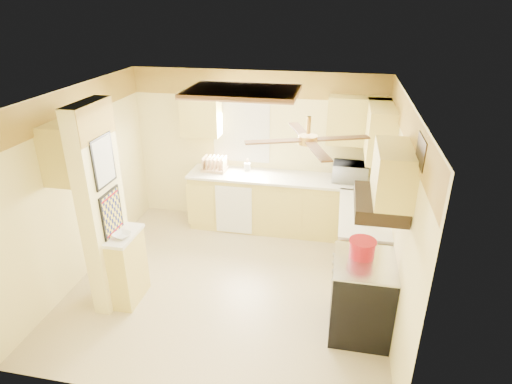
% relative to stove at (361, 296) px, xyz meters
% --- Properties ---
extents(floor, '(4.00, 4.00, 0.00)m').
position_rel_stove_xyz_m(floor, '(-1.67, 0.55, -0.46)').
color(floor, '#CCB78D').
rests_on(floor, ground).
extents(ceiling, '(4.00, 4.00, 0.00)m').
position_rel_stove_xyz_m(ceiling, '(-1.67, 0.55, 2.04)').
color(ceiling, white).
rests_on(ceiling, wall_back).
extents(wall_back, '(4.00, 0.00, 4.00)m').
position_rel_stove_xyz_m(wall_back, '(-1.67, 2.45, 0.79)').
color(wall_back, '#FFEE9B').
rests_on(wall_back, floor).
extents(wall_front, '(4.00, 0.00, 4.00)m').
position_rel_stove_xyz_m(wall_front, '(-1.67, -1.35, 0.79)').
color(wall_front, '#FFEE9B').
rests_on(wall_front, floor).
extents(wall_left, '(0.00, 3.80, 3.80)m').
position_rel_stove_xyz_m(wall_left, '(-3.67, 0.55, 0.79)').
color(wall_left, '#FFEE9B').
rests_on(wall_left, floor).
extents(wall_right, '(0.00, 3.80, 3.80)m').
position_rel_stove_xyz_m(wall_right, '(0.33, 0.55, 0.79)').
color(wall_right, '#FFEE9B').
rests_on(wall_right, floor).
extents(wallpaper_border, '(4.00, 0.02, 0.40)m').
position_rel_stove_xyz_m(wallpaper_border, '(-1.67, 2.43, 1.84)').
color(wallpaper_border, yellow).
rests_on(wallpaper_border, wall_back).
extents(partition_column, '(0.20, 0.70, 2.50)m').
position_rel_stove_xyz_m(partition_column, '(-3.02, 0.00, 0.79)').
color(partition_column, '#FFEE9B').
rests_on(partition_column, floor).
extents(partition_ledge, '(0.25, 0.55, 0.90)m').
position_rel_stove_xyz_m(partition_ledge, '(-2.80, 0.00, -0.01)').
color(partition_ledge, '#E5D45F').
rests_on(partition_ledge, floor).
extents(ledge_top, '(0.28, 0.58, 0.04)m').
position_rel_stove_xyz_m(ledge_top, '(-2.80, 0.00, 0.46)').
color(ledge_top, white).
rests_on(ledge_top, partition_ledge).
extents(lower_cabinets_back, '(3.00, 0.60, 0.90)m').
position_rel_stove_xyz_m(lower_cabinets_back, '(-1.17, 2.15, -0.01)').
color(lower_cabinets_back, '#E5D45F').
rests_on(lower_cabinets_back, floor).
extents(lower_cabinets_right, '(0.60, 1.40, 0.90)m').
position_rel_stove_xyz_m(lower_cabinets_right, '(0.03, 1.15, -0.01)').
color(lower_cabinets_right, '#E5D45F').
rests_on(lower_cabinets_right, floor).
extents(countertop_back, '(3.04, 0.64, 0.04)m').
position_rel_stove_xyz_m(countertop_back, '(-1.17, 2.14, 0.46)').
color(countertop_back, white).
rests_on(countertop_back, lower_cabinets_back).
extents(countertop_right, '(0.64, 1.44, 0.04)m').
position_rel_stove_xyz_m(countertop_right, '(0.02, 1.15, 0.46)').
color(countertop_right, white).
rests_on(countertop_right, lower_cabinets_right).
extents(dishwasher_panel, '(0.58, 0.02, 0.80)m').
position_rel_stove_xyz_m(dishwasher_panel, '(-1.92, 1.84, -0.03)').
color(dishwasher_panel, white).
rests_on(dishwasher_panel, lower_cabinets_back).
extents(window, '(0.92, 0.02, 1.02)m').
position_rel_stove_xyz_m(window, '(-1.92, 2.44, 1.09)').
color(window, white).
rests_on(window, wall_back).
extents(upper_cab_back_left, '(0.60, 0.35, 0.70)m').
position_rel_stove_xyz_m(upper_cab_back_left, '(-2.52, 2.27, 1.39)').
color(upper_cab_back_left, '#E5D45F').
rests_on(upper_cab_back_left, wall_back).
extents(upper_cab_back_right, '(0.90, 0.35, 0.70)m').
position_rel_stove_xyz_m(upper_cab_back_right, '(-0.12, 2.27, 1.39)').
color(upper_cab_back_right, '#E5D45F').
rests_on(upper_cab_back_right, wall_back).
extents(upper_cab_right, '(0.35, 1.00, 0.70)m').
position_rel_stove_xyz_m(upper_cab_right, '(0.16, 1.80, 1.39)').
color(upper_cab_right, '#E5D45F').
rests_on(upper_cab_right, wall_right).
extents(upper_cab_left_wall, '(0.35, 0.75, 0.70)m').
position_rel_stove_xyz_m(upper_cab_left_wall, '(-3.49, 0.30, 1.39)').
color(upper_cab_left_wall, '#E5D45F').
rests_on(upper_cab_left_wall, wall_left).
extents(upper_cab_over_stove, '(0.35, 0.76, 0.52)m').
position_rel_stove_xyz_m(upper_cab_over_stove, '(0.16, 0.00, 1.49)').
color(upper_cab_over_stove, '#E5D45F').
rests_on(upper_cab_over_stove, wall_right).
extents(stove, '(0.68, 0.77, 0.92)m').
position_rel_stove_xyz_m(stove, '(0.00, 0.00, 0.00)').
color(stove, black).
rests_on(stove, floor).
extents(range_hood, '(0.50, 0.76, 0.14)m').
position_rel_stove_xyz_m(range_hood, '(0.07, 0.00, 1.16)').
color(range_hood, black).
rests_on(range_hood, upper_cab_over_stove).
extents(poster_menu, '(0.02, 0.42, 0.57)m').
position_rel_stove_xyz_m(poster_menu, '(-2.91, 0.00, 1.39)').
color(poster_menu, black).
rests_on(poster_menu, partition_column).
extents(poster_nashville, '(0.02, 0.42, 0.57)m').
position_rel_stove_xyz_m(poster_nashville, '(-2.91, 0.00, 0.74)').
color(poster_nashville, black).
rests_on(poster_nashville, partition_column).
extents(ceiling_light_panel, '(1.35, 0.95, 0.06)m').
position_rel_stove_xyz_m(ceiling_light_panel, '(-1.57, 1.05, 2.00)').
color(ceiling_light_panel, brown).
rests_on(ceiling_light_panel, ceiling).
extents(ceiling_fan, '(1.15, 1.15, 0.26)m').
position_rel_stove_xyz_m(ceiling_fan, '(-0.67, -0.15, 1.83)').
color(ceiling_fan, gold).
rests_on(ceiling_fan, ceiling).
extents(vent_grate, '(0.02, 0.40, 0.25)m').
position_rel_stove_xyz_m(vent_grate, '(0.31, -0.35, 1.84)').
color(vent_grate, black).
rests_on(vent_grate, wall_right).
extents(microwave, '(0.54, 0.37, 0.29)m').
position_rel_stove_xyz_m(microwave, '(-0.17, 2.16, 0.62)').
color(microwave, white).
rests_on(microwave, countertop_back).
extents(bowl, '(0.25, 0.25, 0.05)m').
position_rel_stove_xyz_m(bowl, '(-2.78, -0.07, 0.50)').
color(bowl, white).
rests_on(bowl, ledge_top).
extents(dutch_oven, '(0.30, 0.30, 0.20)m').
position_rel_stove_xyz_m(dutch_oven, '(-0.04, 0.10, 0.55)').
color(dutch_oven, '#A30F1B').
rests_on(dutch_oven, stove).
extents(kettle, '(0.13, 0.13, 0.20)m').
position_rel_stove_xyz_m(kettle, '(0.00, 0.81, 0.57)').
color(kettle, silver).
rests_on(kettle, countertop_right).
extents(dish_rack, '(0.40, 0.31, 0.22)m').
position_rel_stove_xyz_m(dish_rack, '(-2.32, 2.19, 0.56)').
color(dish_rack, tan).
rests_on(dish_rack, countertop_back).
extents(utensil_crock, '(0.10, 0.10, 0.20)m').
position_rel_stove_xyz_m(utensil_crock, '(-1.79, 2.29, 0.54)').
color(utensil_crock, white).
rests_on(utensil_crock, countertop_back).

